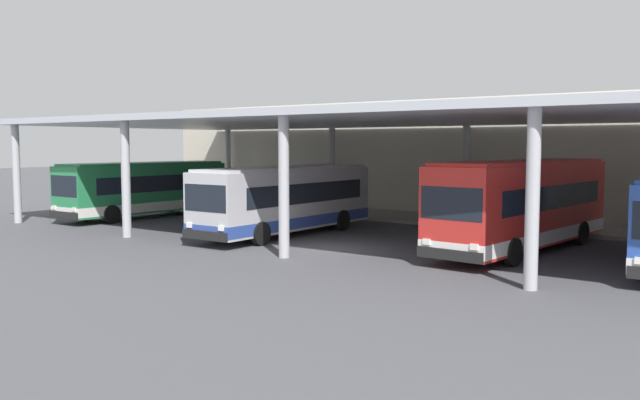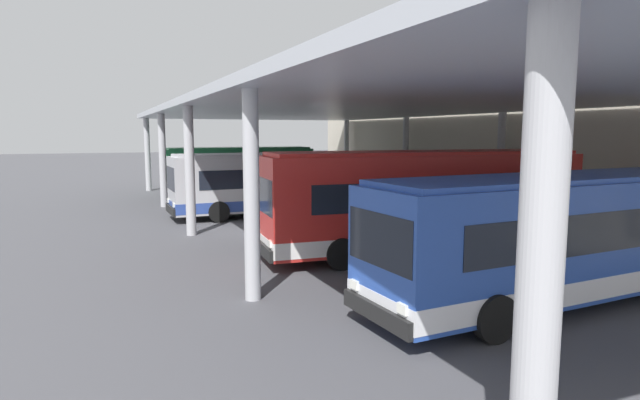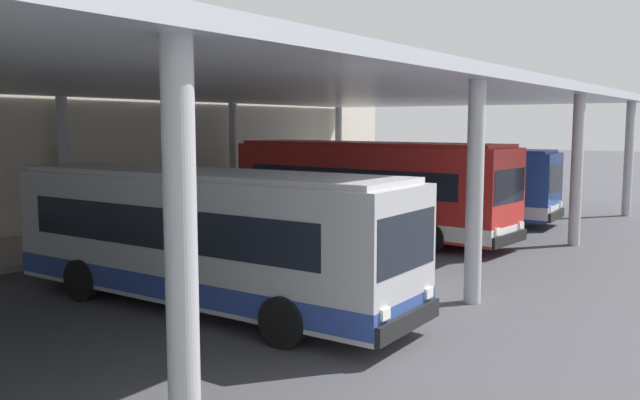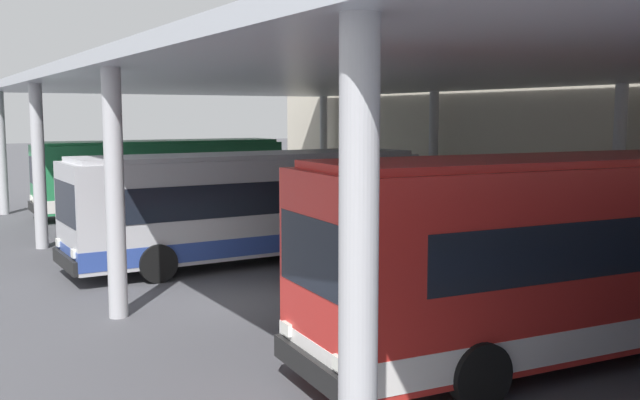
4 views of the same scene
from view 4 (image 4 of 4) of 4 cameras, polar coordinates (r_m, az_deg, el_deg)
name	(u,v)px [view 4 (image 4 of 4)]	position (r m, az deg, el deg)	size (l,w,h in m)	color
ground_plane	(228,302)	(16.99, -7.26, -7.93)	(200.00, 200.00, 0.00)	#47474C
platform_kerb	(577,250)	(24.00, 19.55, -3.72)	(42.00, 4.50, 0.18)	gray
canopy_shelter	(421,75)	(19.28, 7.93, 9.66)	(40.00, 17.00, 5.55)	silver
bus_nearest_bay	(162,175)	(32.19, -12.32, 1.90)	(2.79, 10.55, 3.17)	#28844C
bus_second_bay	(250,205)	(21.21, -5.48, -0.41)	(2.83, 10.56, 3.17)	#B7B7BC
bus_middle_bay	(594,251)	(13.98, 20.73, -3.78)	(3.40, 11.49, 3.57)	red
bench_waiting	(408,202)	(30.29, 6.90, -0.17)	(1.80, 0.45, 0.92)	#383D47
trash_bin	(369,197)	(31.78, 3.87, 0.21)	(0.52, 0.52, 0.98)	#33383D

